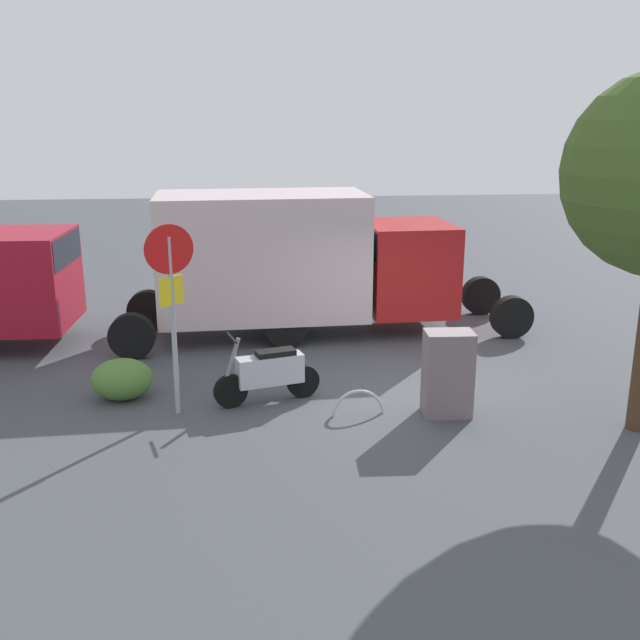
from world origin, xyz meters
TOP-DOWN VIEW (x-y plane):
  - ground_plane at (0.00, 0.00)m, footprint 60.00×60.00m
  - box_truck_near at (1.40, -3.48)m, footprint 7.89×2.47m
  - motorcycle at (2.31, 0.41)m, footprint 1.77×0.74m
  - stop_sign at (3.79, 0.74)m, footprint 0.71×0.33m
  - utility_cabinet at (-0.46, 1.21)m, footprint 0.77×0.54m
  - bike_rack_hoop at (0.93, 1.09)m, footprint 0.85×0.11m
  - shrub_near_sign at (4.76, 0.03)m, footprint 1.02×0.83m

SIDE VIEW (x-z plane):
  - ground_plane at x=0.00m, z-range 0.00..0.00m
  - bike_rack_hoop at x=0.93m, z-range -0.43..0.43m
  - shrub_near_sign at x=4.76m, z-range 0.00..0.70m
  - motorcycle at x=2.31m, z-range -0.08..1.12m
  - utility_cabinet at x=-0.46m, z-range 0.00..1.37m
  - box_truck_near at x=1.40m, z-range 0.14..3.17m
  - stop_sign at x=3.79m, z-range 0.50..3.54m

